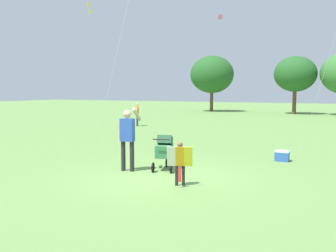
% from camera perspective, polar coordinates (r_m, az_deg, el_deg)
% --- Properties ---
extents(ground_plane, '(120.00, 120.00, 0.00)m').
position_cam_1_polar(ground_plane, '(9.94, -1.23, -7.90)').
color(ground_plane, '#668E47').
extents(treeline_distant, '(22.56, 5.57, 6.26)m').
position_cam_1_polar(treeline_distant, '(37.19, 22.95, 7.72)').
color(treeline_distant, brown).
rests_on(treeline_distant, ground).
extents(child_with_butterfly_kite, '(0.63, 0.47, 1.08)m').
position_cam_1_polar(child_with_butterfly_kite, '(8.83, 1.90, -5.30)').
color(child_with_butterfly_kite, '#232328').
rests_on(child_with_butterfly_kite, ground).
extents(person_adult_flyer, '(0.58, 0.60, 1.85)m').
position_cam_1_polar(person_adult_flyer, '(10.46, -6.39, -1.32)').
color(person_adult_flyer, '#232328').
rests_on(person_adult_flyer, ground).
extents(stroller, '(0.71, 1.12, 1.03)m').
position_cam_1_polar(stroller, '(10.63, -0.56, -3.67)').
color(stroller, black).
rests_on(stroller, ground).
extents(person_sitting_far, '(0.32, 0.45, 1.51)m').
position_cam_1_polar(person_sitting_far, '(23.67, -4.88, 2.15)').
color(person_sitting_far, '#33384C').
rests_on(person_sitting_far, ground).
extents(cooler_box, '(0.45, 0.33, 0.35)m').
position_cam_1_polar(cooler_box, '(12.55, 17.51, -4.49)').
color(cooler_box, '#2D5BB7').
rests_on(cooler_box, ground).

